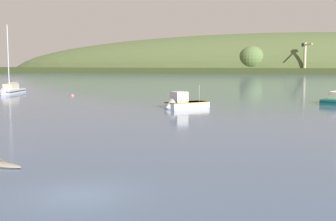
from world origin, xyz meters
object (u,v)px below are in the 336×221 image
at_px(dockside_crane, 305,59).
at_px(mooring_buoy_far_upstream, 72,96).
at_px(sailboat_midwater_white, 10,92).
at_px(fishing_boat_moored, 183,105).

height_order(dockside_crane, mooring_buoy_far_upstream, dockside_crane).
bearing_deg(dockside_crane, mooring_buoy_far_upstream, -31.34).
xyz_separation_m(dockside_crane, mooring_buoy_far_upstream, (-71.11, -171.83, -8.04)).
bearing_deg(sailboat_midwater_white, dockside_crane, 149.80).
height_order(fishing_boat_moored, mooring_buoy_far_upstream, fishing_boat_moored).
height_order(sailboat_midwater_white, mooring_buoy_far_upstream, sailboat_midwater_white).
relative_size(dockside_crane, mooring_buoy_far_upstream, 24.55).
bearing_deg(dockside_crane, sailboat_midwater_white, -35.42).
distance_m(dockside_crane, fishing_boat_moored, 198.00).
bearing_deg(mooring_buoy_far_upstream, fishing_boat_moored, -43.39).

